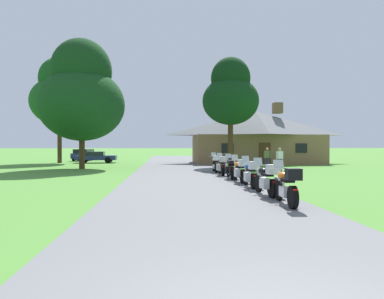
{
  "coord_description": "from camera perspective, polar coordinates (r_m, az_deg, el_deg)",
  "views": [
    {
      "loc": [
        -1.16,
        -2.78,
        1.8
      ],
      "look_at": [
        0.54,
        18.86,
        1.57
      ],
      "focal_mm": 32.2,
      "sensor_mm": 36.0,
      "label": 1
    }
  ],
  "objects": [
    {
      "name": "motorcycle_black_second_in_row",
      "position": [
        12.28,
        12.4,
        -4.99
      ],
      "size": [
        0.78,
        2.08,
        1.3
      ],
      "rotation": [
        0.0,
        0.0,
        0.06
      ],
      "color": "black",
      "rests_on": "asphalt_driveway"
    },
    {
      "name": "tree_by_lodge_front",
      "position": [
        29.62,
        6.4,
        9.04
      ],
      "size": [
        4.76,
        4.76,
        9.29
      ],
      "color": "#422D19",
      "rests_on": "ground"
    },
    {
      "name": "motorcycle_black_fifth_in_row",
      "position": [
        18.53,
        6.46,
        -3.09
      ],
      "size": [
        0.76,
        2.08,
        1.3
      ],
      "rotation": [
        0.0,
        0.0,
        -0.05
      ],
      "color": "black",
      "rests_on": "asphalt_driveway"
    },
    {
      "name": "motorcycle_blue_third_in_row",
      "position": [
        14.56,
        9.73,
        -4.11
      ],
      "size": [
        0.72,
        2.08,
        1.3
      ],
      "rotation": [
        0.0,
        0.0,
        -0.01
      ],
      "color": "black",
      "rests_on": "asphalt_driveway"
    },
    {
      "name": "asphalt_driveway",
      "position": [
        20.89,
        -1.29,
        -4.26
      ],
      "size": [
        6.4,
        80.0,
        0.06
      ],
      "primitive_type": "cube",
      "color": "slate",
      "rests_on": "ground"
    },
    {
      "name": "tree_left_far",
      "position": [
        39.31,
        -21.11,
        8.44
      ],
      "size": [
        5.98,
        5.98,
        11.12
      ],
      "color": "#422D19",
      "rests_on": "ground"
    },
    {
      "name": "ground_plane",
      "position": [
        22.88,
        -1.57,
        -3.91
      ],
      "size": [
        500.0,
        500.0,
        0.0
      ],
      "primitive_type": "plane",
      "color": "#4C8433"
    },
    {
      "name": "bystander_olive_shirt_beside_signpost",
      "position": [
        27.82,
        12.35,
        -1.2
      ],
      "size": [
        0.46,
        0.39,
        1.67
      ],
      "rotation": [
        0.0,
        0.0,
        2.5
      ],
      "color": "navy",
      "rests_on": "ground"
    },
    {
      "name": "bystander_white_shirt_near_lodge",
      "position": [
        26.03,
        14.32,
        -1.29
      ],
      "size": [
        0.55,
        0.27,
        1.69
      ],
      "rotation": [
        0.0,
        0.0,
        0.13
      ],
      "color": "navy",
      "rests_on": "ground"
    },
    {
      "name": "parked_navy_sedan_far_left",
      "position": [
        37.81,
        -15.62,
        -1.17
      ],
      "size": [
        4.28,
        2.06,
        1.2
      ],
      "rotation": [
        0.0,
        0.0,
        1.62
      ],
      "color": "navy",
      "rests_on": "ground"
    },
    {
      "name": "tree_left_near",
      "position": [
        28.61,
        -17.8,
        8.64
      ],
      "size": [
        6.65,
        6.65,
        10.18
      ],
      "color": "#422D19",
      "rests_on": "ground"
    },
    {
      "name": "parked_navy_suv_far_left",
      "position": [
        43.97,
        -17.42,
        -0.76
      ],
      "size": [
        2.16,
        4.72,
        1.4
      ],
      "rotation": [
        0.0,
        0.0,
        -0.07
      ],
      "color": "navy",
      "rests_on": "ground"
    },
    {
      "name": "motorcycle_orange_fourth_in_row",
      "position": [
        16.58,
        7.97,
        -3.53
      ],
      "size": [
        0.77,
        2.08,
        1.3
      ],
      "rotation": [
        0.0,
        0.0,
        0.05
      ],
      "color": "black",
      "rests_on": "asphalt_driveway"
    },
    {
      "name": "motorcycle_white_farthest_in_row",
      "position": [
        22.79,
        3.87,
        -2.37
      ],
      "size": [
        0.66,
        2.08,
        1.3
      ],
      "rotation": [
        0.0,
        0.0,
        -0.02
      ],
      "color": "black",
      "rests_on": "asphalt_driveway"
    },
    {
      "name": "stone_lodge",
      "position": [
        35.9,
        10.55,
        2.11
      ],
      "size": [
        13.33,
        6.66,
        6.24
      ],
      "color": "brown",
      "rests_on": "ground"
    },
    {
      "name": "motorcycle_black_sixth_in_row",
      "position": [
        20.59,
        4.97,
        -2.72
      ],
      "size": [
        0.73,
        2.08,
        1.3
      ],
      "rotation": [
        0.0,
        0.0,
        -0.03
      ],
      "color": "black",
      "rests_on": "asphalt_driveway"
    },
    {
      "name": "motorcycle_orange_nearest_to_camera",
      "position": [
        10.51,
        15.44,
        -5.88
      ],
      "size": [
        0.66,
        2.08,
        1.3
      ],
      "rotation": [
        0.0,
        0.0,
        -0.06
      ],
      "color": "black",
      "rests_on": "asphalt_driveway"
    }
  ]
}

